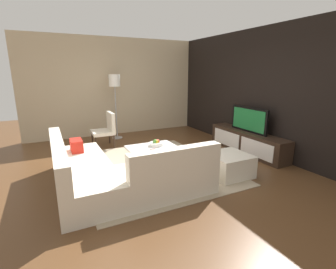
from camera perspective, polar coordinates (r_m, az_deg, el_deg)
ground_plane at (r=4.85m, az=-3.56°, el=-8.06°), size 14.00×14.00×0.00m
feature_wall_back at (r=6.08m, az=20.70°, el=9.22°), size 6.40×0.12×2.80m
side_wall_left at (r=7.60m, az=-11.91°, el=10.66°), size 0.12×5.20×2.80m
area_rug at (r=4.93m, az=-4.01°, el=-7.61°), size 3.11×2.67×0.01m
media_console at (r=6.06m, az=17.78°, el=-1.65°), size 2.13×0.44×0.50m
television at (r=5.94m, az=18.17°, el=3.30°), size 1.07×0.06×0.57m
sectional_couch at (r=4.06m, az=-12.68°, el=-8.72°), size 2.30×2.27×0.81m
coffee_table at (r=4.90m, az=-2.97°, el=-5.29°), size 0.96×0.97×0.38m
accent_chair_near at (r=6.35m, az=-14.07°, el=1.57°), size 0.57×0.52×0.87m
floor_lamp at (r=6.98m, az=-12.20°, el=11.11°), size 0.31×0.31×1.77m
ottoman at (r=4.66m, az=13.79°, el=-6.80°), size 0.70×0.70×0.40m
fruit_bowl at (r=5.03m, az=-2.76°, el=-2.03°), size 0.28×0.28×0.14m
book_stack at (r=4.60m, az=-3.28°, el=-3.96°), size 0.20×0.12×0.05m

